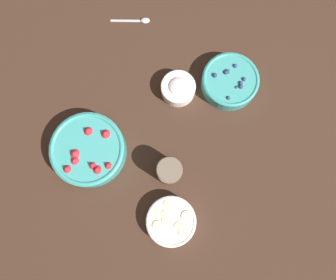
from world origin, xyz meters
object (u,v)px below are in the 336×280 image
Objects in this scene: bowl_strawberries at (88,150)px; bowl_cream at (178,88)px; jar_chocolate at (169,171)px; bowl_bananas at (171,221)px; bowl_blueberries at (230,81)px.

bowl_cream is (0.31, -0.16, -0.01)m from bowl_strawberries.
jar_chocolate reaches higher than bowl_cream.
bowl_strawberries reaches higher than bowl_cream.
jar_chocolate reaches higher than bowl_bananas.
jar_chocolate is at bearing -78.51° from bowl_strawberries.
jar_chocolate reaches higher than bowl_blueberries.
bowl_bananas is at bearing -156.76° from bowl_cream.
jar_chocolate is at bearing 172.56° from bowl_blueberries.
bowl_bananas is (-0.08, -0.33, -0.01)m from bowl_strawberries.
bowl_blueberries is 1.22× the size of bowl_bananas.
bowl_blueberries is 1.81× the size of jar_chocolate.
bowl_bananas is at bearing -177.00° from bowl_blueberries.
bowl_blueberries is (0.41, -0.30, -0.01)m from bowl_strawberries.
bowl_cream is at bearing 124.13° from bowl_blueberries.
bowl_cream is at bearing 23.24° from bowl_bananas.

